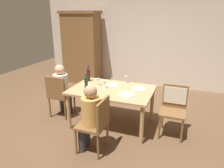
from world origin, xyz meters
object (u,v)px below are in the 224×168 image
wine_bottle_tall_green (86,83)px  chair_right_end (174,103)px  wine_bottle_dark_red (88,74)px  dinner_plate_guest_right (139,89)px  wine_glass_near_right (105,83)px  wine_glass_centre (126,78)px  person_woman_host (90,114)px  wine_glass_near_left (98,80)px  dinner_plate_host (126,95)px  dinner_plate_guest_left (113,85)px  chair_left_end (59,93)px  chair_near (97,122)px  armoire_cabinet (82,48)px  person_man_bearded (62,86)px  dining_table (112,93)px

wine_bottle_tall_green → chair_right_end: bearing=12.1°
wine_bottle_dark_red → dinner_plate_guest_right: wine_bottle_dark_red is taller
chair_right_end → wine_glass_near_right: (-1.30, -0.14, 0.27)m
wine_bottle_tall_green → wine_glass_centre: bearing=48.2°
person_woman_host → wine_glass_near_left: size_ratio=7.58×
dinner_plate_host → dinner_plate_guest_left: (-0.41, 0.42, 0.00)m
chair_left_end → dinner_plate_guest_left: chair_left_end is taller
chair_near → armoire_cabinet: bearing=31.7°
wine_glass_near_left → wine_glass_centre: (0.47, 0.34, 0.00)m
wine_bottle_tall_green → dinner_plate_guest_right: size_ratio=1.20×
chair_right_end → chair_near: bearing=43.9°
chair_left_end → wine_glass_near_left: bearing=12.1°
chair_left_end → person_man_bearded: 0.16m
person_woman_host → wine_glass_centre: size_ratio=7.58×
person_man_bearded → wine_glass_near_left: 0.86m
wine_glass_centre → dining_table: bearing=-108.4°
person_woman_host → wine_bottle_tall_green: size_ratio=3.62×
dinner_plate_guest_right → chair_right_end: bearing=-4.5°
dinner_plate_guest_right → chair_near: bearing=-109.9°
armoire_cabinet → wine_glass_near_left: bearing=-54.7°
chair_near → wine_glass_near_left: (-0.42, 0.99, 0.33)m
chair_near → dinner_plate_host: size_ratio=3.33×
dinner_plate_guest_left → person_woman_host: bearing=-88.1°
chair_near → wine_glass_near_right: bearing=14.6°
dinner_plate_host → wine_glass_centre: bearing=108.3°
wine_glass_centre → wine_glass_near_left: bearing=-144.3°
chair_near → person_man_bearded: person_man_bearded is taller
armoire_cabinet → dinner_plate_guest_right: (2.36, -2.10, -0.33)m
chair_right_end → wine_bottle_tall_green: wine_bottle_tall_green is taller
wine_glass_centre → dinner_plate_guest_right: (0.34, -0.25, -0.10)m
dining_table → chair_left_end: 1.17m
wine_bottle_dark_red → wine_glass_centre: wine_bottle_dark_red is taller
armoire_cabinet → wine_glass_near_left: 2.69m
person_woman_host → wine_glass_near_right: size_ratio=7.58×
chair_right_end → dinner_plate_guest_left: size_ratio=3.90×
armoire_cabinet → chair_left_end: size_ratio=2.37×
armoire_cabinet → wine_bottle_tall_green: bearing=-60.0°
wine_glass_near_left → chair_left_end: bearing=-167.9°
dinner_plate_guest_right → dinner_plate_host: bearing=-108.8°
person_man_bearded → wine_glass_centre: size_ratio=7.58×
dinner_plate_guest_left → dinner_plate_guest_right: 0.54m
chair_left_end → chair_right_end: same height
wine_glass_near_left → dinner_plate_guest_left: wine_glass_near_left is taller
dining_table → wine_glass_centre: 0.49m
chair_near → person_woman_host: size_ratio=0.81×
person_man_bearded → wine_glass_near_left: bearing=4.4°
person_man_bearded → dinner_plate_guest_left: person_man_bearded is taller
chair_near → wine_glass_near_right: chair_near is taller
chair_right_end → wine_glass_near_right: size_ratio=6.17×
wine_glass_near_right → dinner_plate_guest_left: size_ratio=0.63×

